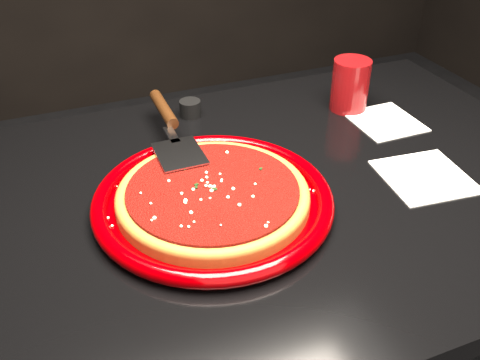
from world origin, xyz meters
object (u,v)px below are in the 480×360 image
at_px(ramekin, 190,108).
at_px(pizza_server, 172,127).
at_px(table, 259,330).
at_px(cup, 350,85).
at_px(plate, 213,200).

bearing_deg(ramekin, pizza_server, -121.03).
xyz_separation_m(table, ramekin, (-0.04, 0.31, 0.39)).
bearing_deg(ramekin, table, -83.32).
distance_m(pizza_server, cup, 0.41).
xyz_separation_m(pizza_server, cup, (0.41, 0.02, 0.01)).
bearing_deg(table, pizza_server, 120.66).
bearing_deg(ramekin, plate, -101.06).
bearing_deg(table, ramekin, 96.68).
height_order(pizza_server, cup, cup).
bearing_deg(plate, table, 11.25).
bearing_deg(cup, ramekin, 163.80).
relative_size(table, plate, 3.01).
relative_size(table, cup, 10.68).
bearing_deg(plate, pizza_server, 92.71).
relative_size(table, ramekin, 26.27).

